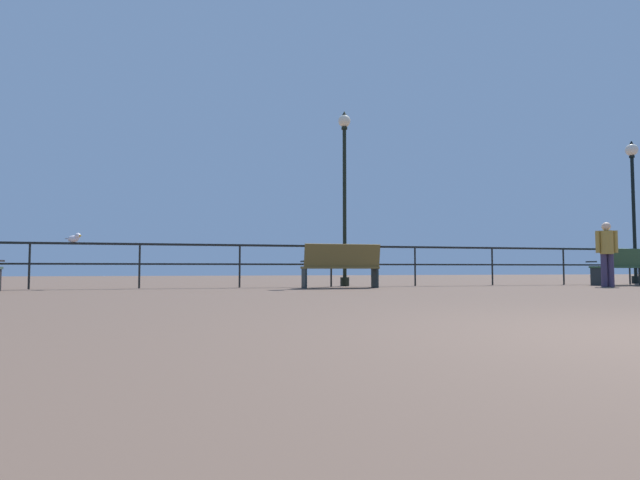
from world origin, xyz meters
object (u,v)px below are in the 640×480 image
object	(u,v)px
lamppost_right	(633,190)
person_by_bench	(607,250)
seagull_on_rail	(74,238)
bench_near_right	(625,265)
bench_near_left	(341,264)
lamppost_center	(345,179)

from	to	relation	value
lamppost_right	person_by_bench	world-z (taller)	lamppost_right
seagull_on_rail	bench_near_right	bearing A→B (deg)	-3.89
bench_near_left	lamppost_center	bearing A→B (deg)	69.70
lamppost_right	bench_near_left	bearing A→B (deg)	-172.37
bench_near_right	seagull_on_rail	size ratio (longest dim) A/B	4.57
bench_near_right	seagull_on_rail	world-z (taller)	seagull_on_rail
bench_near_left	lamppost_right	xyz separation A→B (m)	(9.38, 1.26, 2.22)
bench_near_left	lamppost_center	size ratio (longest dim) A/B	0.39
person_by_bench	seagull_on_rail	size ratio (longest dim) A/B	4.05
bench_near_left	lamppost_center	xyz separation A→B (m)	(0.47, 1.26, 2.16)
bench_near_right	seagull_on_rail	distance (m)	13.53
bench_near_right	person_by_bench	distance (m)	1.55
bench_near_left	person_by_bench	distance (m)	6.52
seagull_on_rail	lamppost_center	bearing A→B (deg)	3.14
seagull_on_rail	bench_near_left	bearing A→B (deg)	-9.09
bench_near_right	seagull_on_rail	bearing A→B (deg)	176.11
bench_near_left	lamppost_center	world-z (taller)	lamppost_center
seagull_on_rail	person_by_bench	bearing A→B (deg)	-7.89
person_by_bench	seagull_on_rail	world-z (taller)	person_by_bench
bench_near_right	person_by_bench	world-z (taller)	person_by_bench
lamppost_center	lamppost_right	distance (m)	8.92
person_by_bench	bench_near_right	bearing A→B (deg)	31.03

